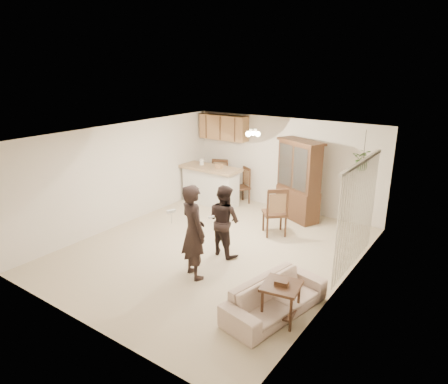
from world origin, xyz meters
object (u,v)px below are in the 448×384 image
Objects in this scene: adult at (193,232)px; chair_bar at (218,189)px; china_hutch at (299,181)px; side_table at (281,301)px; chair_hutch_left at (240,193)px; child at (224,224)px; sofa at (276,293)px; chair_hutch_right at (274,221)px.

adult is 4.56m from chair_bar.
china_hutch is (0.31, 3.84, 0.11)m from adult.
chair_hutch_left reaches higher than side_table.
china_hutch reaches higher than chair_bar.
chair_bar is (-2.27, 3.91, -0.57)m from adult.
child is at bearing -72.82° from chair_bar.
sofa is 2.28m from child.
chair_bar is (-4.08, 4.08, -0.04)m from sofa.
sofa is 0.91× the size of china_hutch.
child is 1.61m from chair_hutch_right.
china_hutch is 2.66m from chair_bar.
chair_hutch_right is (-1.51, 2.78, -0.04)m from sofa.
sofa is at bearing -44.61° from china_hutch.
adult is (-1.81, 0.17, 0.53)m from sofa.
adult reaches higher than chair_hutch_right.
side_table is 5.96m from chair_bar.
china_hutch is 2.99× the size of side_table.
china_hutch is at bearing 24.60° from chair_hutch_left.
chair_bar reaches higher than sofa.
chair_hutch_left is at bearing -44.32° from adult.
child is at bearing 68.02° from sofa.
china_hutch is 1.75× the size of chair_hutch_right.
china_hutch is (0.37, 2.77, 0.34)m from child.
chair_hutch_left is (-1.86, 0.17, -0.72)m from china_hutch.
chair_hutch_right is (1.86, -1.41, 0.04)m from chair_hutch_left.
chair_hutch_left is 2.33m from chair_hutch_right.
chair_hutch_left is at bearing -12.30° from chair_bar.
chair_hutch_right is at bearing -65.35° from china_hutch.
child is 2.81m from china_hutch.
child reaches higher than chair_hutch_left.
chair_hutch_left is at bearing -52.41° from child.
chair_hutch_left is at bearing 50.43° from sofa.
chair_hutch_right is at bearing -92.79° from child.
chair_bar is at bearing 56.61° from sofa.
chair_bar is at bearing -141.73° from chair_hutch_left.
side_table is (0.15, -0.11, -0.04)m from sofa.
china_hutch is 1.41m from chair_hutch_right.
china_hutch is 1.76× the size of chair_bar.
adult is at bearing 41.69° from chair_hutch_right.
chair_hutch_right reaches higher than sofa.
sofa is 1.39× the size of child.
side_table is at bearing 78.12° from chair_hutch_right.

